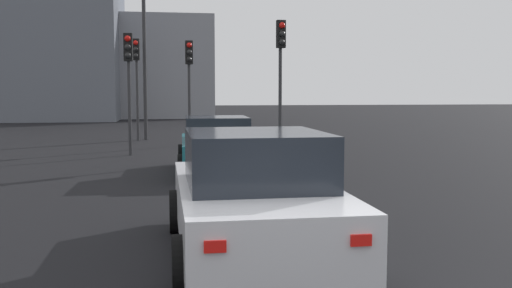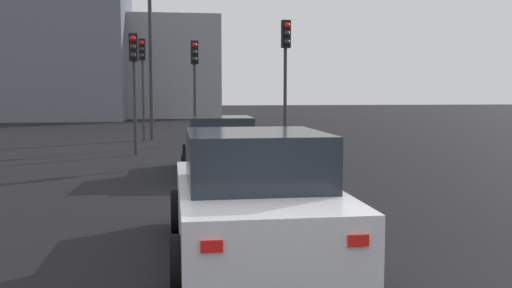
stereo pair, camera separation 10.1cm
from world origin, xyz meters
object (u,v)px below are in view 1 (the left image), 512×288
(car_teal_lead, at_px, (216,146))
(traffic_light_far_left, at_px, (281,59))
(car_white_second, at_px, (253,197))
(traffic_light_far_right, at_px, (189,70))
(traffic_light_near_left, at_px, (129,68))
(traffic_light_near_right, at_px, (137,68))
(street_lamp_kerbside, at_px, (144,33))

(car_teal_lead, height_order, traffic_light_far_left, traffic_light_far_left)
(car_white_second, distance_m, traffic_light_far_right, 15.25)
(traffic_light_near_left, distance_m, traffic_light_far_left, 4.99)
(traffic_light_near_right, relative_size, traffic_light_far_right, 1.07)
(traffic_light_near_left, xyz_separation_m, traffic_light_far_left, (-0.48, -4.96, 0.31))
(car_teal_lead, xyz_separation_m, street_lamp_kerbside, (10.56, 2.21, 3.90))
(traffic_light_near_right, relative_size, traffic_light_far_left, 0.97)
(traffic_light_near_left, bearing_deg, street_lamp_kerbside, -179.89)
(car_white_second, distance_m, traffic_light_near_left, 12.35)
(traffic_light_far_left, bearing_deg, traffic_light_near_left, -102.41)
(traffic_light_far_left, distance_m, street_lamp_kerbside, 8.21)
(traffic_light_near_right, bearing_deg, street_lamp_kerbside, 153.29)
(car_teal_lead, bearing_deg, car_white_second, -179.90)
(street_lamp_kerbside, bearing_deg, traffic_light_near_right, 146.31)
(traffic_light_near_left, bearing_deg, traffic_light_near_right, -176.82)
(car_white_second, bearing_deg, street_lamp_kerbside, 6.03)
(traffic_light_near_right, bearing_deg, traffic_light_near_left, 7.48)
(car_teal_lead, relative_size, car_white_second, 0.94)
(car_teal_lead, xyz_separation_m, traffic_light_near_right, (10.08, 2.53, 2.39))
(car_white_second, relative_size, traffic_light_far_left, 0.99)
(car_white_second, bearing_deg, traffic_light_far_left, -13.37)
(traffic_light_far_right, xyz_separation_m, street_lamp_kerbside, (2.95, 1.80, 1.70))
(traffic_light_near_left, distance_m, street_lamp_kerbside, 6.36)
(traffic_light_near_left, relative_size, traffic_light_far_right, 0.98)
(car_teal_lead, distance_m, car_white_second, 7.50)
(traffic_light_far_right, bearing_deg, car_white_second, -3.15)
(traffic_light_near_left, relative_size, traffic_light_far_left, 0.90)
(traffic_light_near_right, distance_m, street_lamp_kerbside, 1.63)
(car_teal_lead, xyz_separation_m, traffic_light_far_left, (3.97, -2.47, 2.46))
(traffic_light_near_left, xyz_separation_m, traffic_light_far_right, (3.16, -2.08, 0.05))
(traffic_light_near_right, height_order, street_lamp_kerbside, street_lamp_kerbside)
(traffic_light_near_left, bearing_deg, car_white_second, 13.72)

